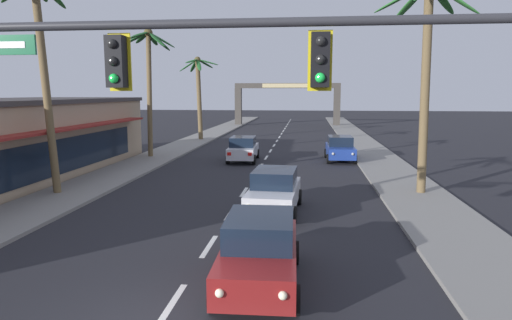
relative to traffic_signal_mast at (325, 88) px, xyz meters
name	(u,v)px	position (x,y,z in m)	size (l,w,h in m)	color
sidewalk_right	(386,167)	(4.59, 20.22, -4.65)	(3.20, 110.00, 0.14)	gray
sidewalk_left	(143,163)	(-11.01, 20.22, -4.65)	(3.20, 110.00, 0.14)	gray
lane_markings	(268,164)	(-2.80, 20.97, -4.71)	(4.28, 89.29, 0.01)	silver
traffic_signal_mast	(325,88)	(0.00, 0.00, 0.00)	(11.02, 0.41, 6.73)	#2D2D33
sedan_lead_at_stop_bar	(260,250)	(-1.39, 2.46, -3.87)	(2.05, 4.49, 1.68)	maroon
sedan_third_in_queue	(274,191)	(-1.53, 9.17, -3.87)	(2.11, 4.51, 1.68)	silver
sedan_oncoming_far	(243,149)	(-4.62, 22.11, -3.87)	(2.05, 4.49, 1.68)	silver
sedan_parked_nearest_kerb	(340,148)	(1.96, 23.14, -3.87)	(2.00, 4.47, 1.68)	navy
palm_left_second	(41,44)	(-11.90, 10.94, 2.01)	(3.51, 3.55, 9.82)	brown
palm_left_third	(149,65)	(-11.37, 22.90, 1.81)	(3.88, 4.10, 9.02)	brown
palm_left_farthest	(199,86)	(-10.74, 34.77, 0.55)	(3.82, 3.71, 8.03)	brown
palm_right_second	(427,51)	(4.85, 12.87, 1.71)	(4.48, 4.16, 9.55)	brown
town_gateway_arch	(287,98)	(-3.21, 55.76, -0.81)	(14.77, 0.90, 5.95)	#423D38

